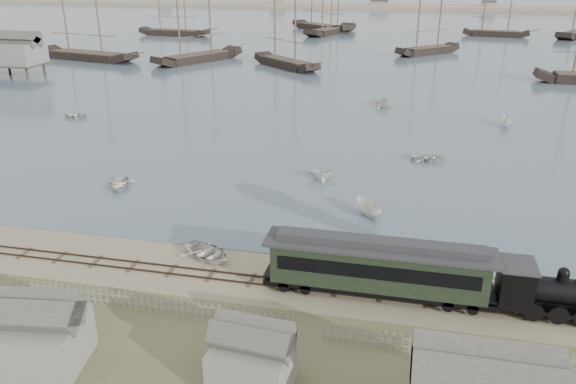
# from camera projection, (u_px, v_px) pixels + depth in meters

# --- Properties ---
(ground) EXTENTS (600.00, 600.00, 0.00)m
(ground) POSITION_uv_depth(u_px,v_px,m) (272.00, 268.00, 40.85)
(ground) COLOR tan
(ground) RESTS_ON ground
(harbor_water) EXTENTS (600.00, 336.00, 0.06)m
(harbor_water) POSITION_uv_depth(u_px,v_px,m) (391.00, 26.00, 194.28)
(harbor_water) COLOR #4E616F
(harbor_water) RESTS_ON ground
(rail_track) EXTENTS (120.00, 1.80, 0.16)m
(rail_track) POSITION_uv_depth(u_px,v_px,m) (265.00, 282.00, 39.03)
(rail_track) COLOR #36271D
(rail_track) RESTS_ON ground
(picket_fence_west) EXTENTS (19.00, 0.10, 1.20)m
(picket_fence_west) POSITION_uv_depth(u_px,v_px,m) (147.00, 311.00, 35.84)
(picket_fence_west) COLOR slate
(picket_fence_west) RESTS_ON ground
(picket_fence_east) EXTENTS (15.00, 0.10, 1.20)m
(picket_fence_east) POSITION_uv_depth(u_px,v_px,m) (455.00, 358.00, 31.56)
(picket_fence_east) COLOR slate
(picket_fence_east) RESTS_ON ground
(shed_left) EXTENTS (5.00, 4.00, 4.10)m
(shed_left) POSITION_uv_depth(u_px,v_px,m) (41.00, 364.00, 31.13)
(shed_left) COLOR slate
(shed_left) RESTS_ON ground
(shed_mid) EXTENTS (4.00, 3.50, 3.60)m
(shed_mid) POSITION_uv_depth(u_px,v_px,m) (254.00, 384.00, 29.61)
(shed_mid) COLOR slate
(shed_mid) RESTS_ON ground
(far_spit) EXTENTS (500.00, 20.00, 1.80)m
(far_spit) POSITION_uv_depth(u_px,v_px,m) (400.00, 9.00, 266.50)
(far_spit) COLOR tan
(far_spit) RESTS_ON ground
(passenger_coach) EXTENTS (14.92, 2.88, 3.62)m
(passenger_coach) POSITION_uv_depth(u_px,v_px,m) (378.00, 265.00, 36.64)
(passenger_coach) COLOR black
(passenger_coach) RESTS_ON ground
(beached_dinghy) EXTENTS (4.82, 5.31, 0.90)m
(beached_dinghy) POSITION_uv_depth(u_px,v_px,m) (207.00, 253.00, 42.06)
(beached_dinghy) COLOR silver
(beached_dinghy) RESTS_ON ground
(rowboat_0) EXTENTS (4.30, 3.63, 0.76)m
(rowboat_0) POSITION_uv_depth(u_px,v_px,m) (119.00, 184.00, 55.10)
(rowboat_0) COLOR silver
(rowboat_0) RESTS_ON harbor_water
(rowboat_1) EXTENTS (3.03, 3.38, 1.59)m
(rowboat_1) POSITION_uv_depth(u_px,v_px,m) (322.00, 171.00, 57.20)
(rowboat_1) COLOR silver
(rowboat_1) RESTS_ON harbor_water
(rowboat_2) EXTENTS (3.50, 3.06, 1.31)m
(rowboat_2) POSITION_uv_depth(u_px,v_px,m) (368.00, 209.00, 48.88)
(rowboat_2) COLOR silver
(rowboat_2) RESTS_ON harbor_water
(rowboat_3) EXTENTS (2.74, 3.81, 0.78)m
(rowboat_3) POSITION_uv_depth(u_px,v_px,m) (428.00, 157.00, 62.54)
(rowboat_3) COLOR silver
(rowboat_3) RESTS_ON harbor_water
(rowboat_5) EXTENTS (3.45, 1.60, 1.29)m
(rowboat_5) POSITION_uv_depth(u_px,v_px,m) (506.00, 122.00, 75.47)
(rowboat_5) COLOR silver
(rowboat_5) RESTS_ON harbor_water
(rowboat_6) EXTENTS (2.63, 3.59, 0.73)m
(rowboat_6) POSITION_uv_depth(u_px,v_px,m) (74.00, 115.00, 79.96)
(rowboat_6) COLOR silver
(rowboat_6) RESTS_ON harbor_water
(rowboat_7) EXTENTS (3.22, 2.87, 1.55)m
(rowboat_7) POSITION_uv_depth(u_px,v_px,m) (384.00, 100.00, 87.01)
(rowboat_7) COLOR silver
(rowboat_7) RESTS_ON harbor_water
(rowboat_8) EXTENTS (4.16, 4.26, 1.70)m
(rowboat_8) POSITION_uv_depth(u_px,v_px,m) (383.00, 102.00, 85.14)
(rowboat_8) COLOR silver
(rowboat_8) RESTS_ON harbor_water
(schooner_0) EXTENTS (26.29, 11.56, 20.00)m
(schooner_0) POSITION_uv_depth(u_px,v_px,m) (82.00, 14.00, 123.50)
(schooner_0) COLOR black
(schooner_0) RESTS_ON harbor_water
(schooner_1) EXTENTS (15.75, 22.33, 20.00)m
(schooner_1) POSITION_uv_depth(u_px,v_px,m) (196.00, 15.00, 121.10)
(schooner_1) COLOR black
(schooner_1) RESTS_ON harbor_water
(schooner_2) EXTENTS (17.09, 16.11, 20.00)m
(schooner_2) POSITION_uv_depth(u_px,v_px,m) (286.00, 18.00, 114.04)
(schooner_2) COLOR black
(schooner_2) RESTS_ON harbor_water
(schooner_3) EXTENTS (15.75, 15.58, 20.00)m
(schooner_3) POSITION_uv_depth(u_px,v_px,m) (431.00, 11.00, 130.98)
(schooner_3) COLOR black
(schooner_3) RESTS_ON harbor_water
(schooner_6) EXTENTS (22.35, 6.80, 20.00)m
(schooner_6) POSITION_uv_depth(u_px,v_px,m) (172.00, 1.00, 164.79)
(schooner_6) COLOR black
(schooner_6) RESTS_ON harbor_water
(schooner_7) EXTENTS (14.16, 24.84, 20.00)m
(schooner_7) POSITION_uv_depth(u_px,v_px,m) (332.00, 0.00, 169.22)
(schooner_7) COLOR black
(schooner_7) RESTS_ON harbor_water
(schooner_8) EXTENTS (19.15, 6.76, 20.00)m
(schooner_8) POSITION_uv_depth(u_px,v_px,m) (500.00, 1.00, 162.66)
(schooner_8) COLOR black
(schooner_8) RESTS_ON harbor_water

